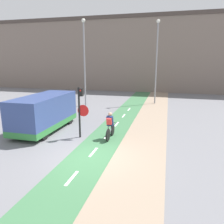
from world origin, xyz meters
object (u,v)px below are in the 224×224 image
Objects in this scene: street_lamp_sidewalk at (157,55)px; van at (45,113)px; cyclist_near at (110,126)px; traffic_light_pole at (81,107)px; street_lamp_far at (84,55)px.

street_lamp_sidewalk is 1.59× the size of van.
van is (-6.29, -10.69, -3.82)m from street_lamp_sidewalk.
street_lamp_sidewalk is 12.15m from cyclist_near.
van is (-2.79, 0.77, -0.71)m from traffic_light_pole.
van is at bearing -87.93° from street_lamp_far.
street_lamp_far reaches higher than van.
traffic_light_pole is 2.98m from van.
van is at bearing 164.57° from traffic_light_pole.
street_lamp_far is 8.76m from van.
street_lamp_sidewalk is 12.98m from van.
van is at bearing -120.47° from street_lamp_sidewalk.
traffic_light_pole is at bearing -70.46° from street_lamp_far.
cyclist_near is at bearing -7.23° from van.
street_lamp_sidewalk is (3.50, 11.46, 3.10)m from traffic_light_pole.
street_lamp_far reaches higher than cyclist_near.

